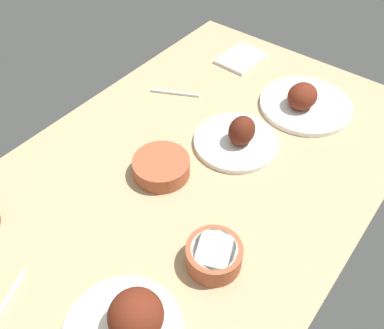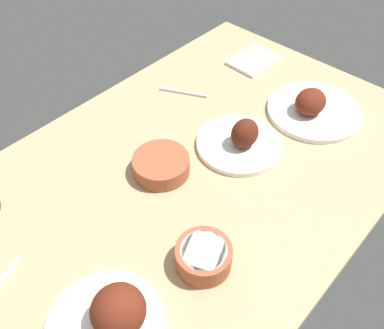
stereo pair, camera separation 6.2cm
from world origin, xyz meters
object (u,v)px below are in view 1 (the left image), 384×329
object	(u,v)px
bowl_cream	(214,255)
plate_center_main	(130,323)
bowl_soup	(161,166)
folded_napkin	(241,58)
spoon_loose	(5,305)
fork_loose	(175,93)
plate_near_viewer	(304,102)
plate_far_side	(238,138)

from	to	relation	value
bowl_cream	plate_center_main	bearing A→B (deg)	-9.50
bowl_soup	folded_napkin	bearing A→B (deg)	-167.31
spoon_loose	bowl_cream	bearing A→B (deg)	117.92
plate_center_main	bowl_cream	distance (cm)	22.93
bowl_soup	fork_loose	bearing A→B (deg)	-146.50
plate_center_main	plate_near_viewer	world-z (taller)	plate_center_main
fork_loose	plate_far_side	bearing A→B (deg)	-41.33
fork_loose	spoon_loose	world-z (taller)	same
plate_near_viewer	bowl_soup	world-z (taller)	plate_near_viewer
plate_center_main	folded_napkin	world-z (taller)	plate_center_main
bowl_soup	spoon_loose	distance (cm)	48.61
fork_loose	bowl_cream	bearing A→B (deg)	-69.81
plate_far_side	folded_napkin	distance (cm)	44.35
plate_near_viewer	plate_far_side	bearing A→B (deg)	-15.18
bowl_cream	fork_loose	xyz separation A→B (cm)	(-42.72, -46.27, -2.69)
plate_near_viewer	fork_loose	bearing A→B (deg)	-62.20
plate_far_side	spoon_loose	world-z (taller)	plate_far_side
plate_near_viewer	folded_napkin	size ratio (longest dim) A/B	1.74
bowl_cream	plate_near_viewer	bearing A→B (deg)	-171.02
bowl_cream	fork_loose	world-z (taller)	bowl_cream
folded_napkin	spoon_loose	distance (cm)	108.67
plate_far_side	spoon_loose	size ratio (longest dim) A/B	1.41
plate_center_main	spoon_loose	size ratio (longest dim) A/B	1.40
plate_near_viewer	spoon_loose	size ratio (longest dim) A/B	1.67
bowl_cream	fork_loose	size ratio (longest dim) A/B	0.79
bowl_soup	folded_napkin	size ratio (longest dim) A/B	0.93
plate_near_viewer	fork_loose	distance (cm)	41.28
plate_near_viewer	bowl_soup	bearing A→B (deg)	-19.50
bowl_soup	plate_far_side	bearing A→B (deg)	155.51
fork_loose	spoon_loose	size ratio (longest dim) A/B	0.94
plate_near_viewer	folded_napkin	world-z (taller)	plate_near_viewer
plate_near_viewer	bowl_soup	size ratio (longest dim) A/B	1.87
plate_center_main	spoon_loose	distance (cm)	27.71
plate_center_main	bowl_soup	xyz separation A→B (cm)	(-36.13, -23.16, -1.17)
bowl_cream	folded_napkin	xyz separation A→B (cm)	(-72.99, -40.33, -2.49)
bowl_soup	plate_center_main	bearing A→B (deg)	32.66
plate_near_viewer	plate_center_main	bearing A→B (deg)	4.06
folded_napkin	fork_loose	world-z (taller)	folded_napkin
bowl_soup	spoon_loose	size ratio (longest dim) A/B	0.89
plate_center_main	bowl_soup	size ratio (longest dim) A/B	1.57
plate_center_main	bowl_cream	bearing A→B (deg)	170.50
plate_far_side	plate_center_main	bearing A→B (deg)	12.88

